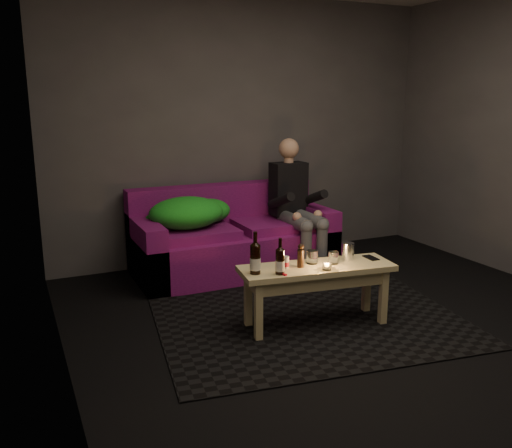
{
  "coord_description": "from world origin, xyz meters",
  "views": [
    {
      "loc": [
        -2.23,
        -2.8,
        1.62
      ],
      "look_at": [
        -0.37,
        1.22,
        0.59
      ],
      "focal_mm": 38.0,
      "sensor_mm": 36.0,
      "label": 1
    }
  ],
  "objects": [
    {
      "name": "pepper_mill",
      "position": [
        -0.41,
        0.38,
        0.52
      ],
      "size": [
        0.05,
        0.05,
        0.13
      ],
      "primitive_type": "cylinder",
      "rotation": [
        0.0,
        0.0,
        -0.11
      ],
      "color": "black",
      "rests_on": "coffee_table"
    },
    {
      "name": "steel_cup",
      "position": [
        -0.0,
        0.4,
        0.52
      ],
      "size": [
        0.11,
        0.11,
        0.13
      ],
      "primitive_type": "cylinder",
      "rotation": [
        0.0,
        0.0,
        -0.16
      ],
      "color": "silver",
      "rests_on": "coffee_table"
    },
    {
      "name": "salt_shaker",
      "position": [
        -0.51,
        0.4,
        0.5
      ],
      "size": [
        0.05,
        0.05,
        0.09
      ],
      "primitive_type": "cylinder",
      "rotation": [
        0.0,
        0.0,
        -0.35
      ],
      "color": "silver",
      "rests_on": "coffee_table"
    },
    {
      "name": "person",
      "position": [
        0.26,
        1.66,
        0.64
      ],
      "size": [
        0.33,
        0.77,
        1.24
      ],
      "color": "black",
      "rests_on": "sofa"
    },
    {
      "name": "coffee_table",
      "position": [
        -0.28,
        0.36,
        0.37
      ],
      "size": [
        1.15,
        0.5,
        0.45
      ],
      "rotation": [
        0.0,
        0.0,
        -0.14
      ],
      "color": "#D3C27B",
      "rests_on": "rug"
    },
    {
      "name": "red_lighter",
      "position": [
        -0.6,
        0.28,
        0.46
      ],
      "size": [
        0.04,
        0.07,
        0.01
      ],
      "primitive_type": "cube",
      "rotation": [
        0.0,
        0.0,
        0.35
      ],
      "color": "red",
      "rests_on": "coffee_table"
    },
    {
      "name": "tealight",
      "position": [
        -0.27,
        0.25,
        0.48
      ],
      "size": [
        0.06,
        0.06,
        0.05
      ],
      "color": "white",
      "rests_on": "coffee_table"
    },
    {
      "name": "rug",
      "position": [
        -0.28,
        0.41,
        0.01
      ],
      "size": [
        2.42,
        1.91,
        0.01
      ],
      "primitive_type": "cube",
      "rotation": [
        0.0,
        0.0,
        -0.14
      ],
      "color": "black",
      "rests_on": "floor"
    },
    {
      "name": "sofa",
      "position": [
        -0.34,
        1.82,
        0.29
      ],
      "size": [
        1.86,
        0.84,
        0.8
      ],
      "color": "#610D56",
      "rests_on": "floor"
    },
    {
      "name": "beer_bottle_b",
      "position": [
        -0.61,
        0.3,
        0.55
      ],
      "size": [
        0.06,
        0.06,
        0.25
      ],
      "color": "black",
      "rests_on": "coffee_table"
    },
    {
      "name": "tumbler_front",
      "position": [
        -0.15,
        0.35,
        0.5
      ],
      "size": [
        0.08,
        0.08,
        0.09
      ],
      "primitive_type": "cylinder",
      "rotation": [
        0.0,
        0.0,
        -0.11
      ],
      "color": "white",
      "rests_on": "coffee_table"
    },
    {
      "name": "green_blanket",
      "position": [
        -0.76,
        1.81,
        0.6
      ],
      "size": [
        0.82,
        0.56,
        0.28
      ],
      "color": "#1B9521",
      "rests_on": "sofa"
    },
    {
      "name": "room",
      "position": [
        0.0,
        0.47,
        1.64
      ],
      "size": [
        4.5,
        4.5,
        4.5
      ],
      "color": "silver",
      "rests_on": "ground"
    },
    {
      "name": "tumbler_back",
      "position": [
        -0.29,
        0.42,
        0.5
      ],
      "size": [
        0.09,
        0.09,
        0.1
      ],
      "primitive_type": "cylinder",
      "rotation": [
        0.0,
        0.0,
        0.15
      ],
      "color": "white",
      "rests_on": "coffee_table"
    },
    {
      "name": "smartphone",
      "position": [
        0.17,
        0.35,
        0.46
      ],
      "size": [
        0.07,
        0.14,
        0.01
      ],
      "primitive_type": "cube",
      "rotation": [
        0.0,
        0.0,
        -0.04
      ],
      "color": "black",
      "rests_on": "coffee_table"
    },
    {
      "name": "floor",
      "position": [
        0.0,
        0.0,
        0.0
      ],
      "size": [
        4.5,
        4.5,
        0.0
      ],
      "primitive_type": "plane",
      "color": "black",
      "rests_on": "ground"
    },
    {
      "name": "beer_bottle_a",
      "position": [
        -0.76,
        0.38,
        0.56
      ],
      "size": [
        0.07,
        0.07,
        0.29
      ],
      "color": "black",
      "rests_on": "coffee_table"
    }
  ]
}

